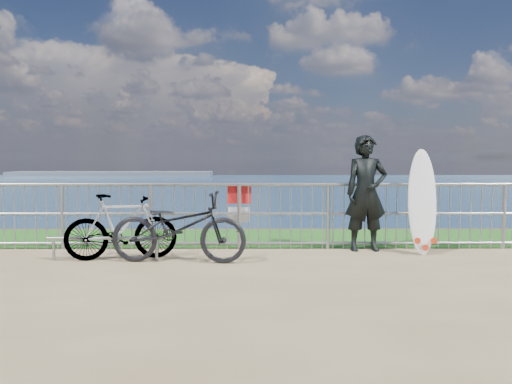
{
  "coord_description": "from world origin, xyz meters",
  "views": [
    {
      "loc": [
        -0.26,
        -6.8,
        1.56
      ],
      "look_at": [
        -0.22,
        1.2,
        1.0
      ],
      "focal_mm": 35.0,
      "sensor_mm": 36.0,
      "label": 1
    }
  ],
  "objects_px": {
    "bicycle_near": "(179,227)",
    "bicycle_far": "(121,227)",
    "surfer": "(366,193)",
    "surfboard": "(422,205)"
  },
  "relations": [
    {
      "from": "surfboard",
      "to": "bicycle_far",
      "type": "bearing_deg",
      "value": -174.49
    },
    {
      "from": "bicycle_near",
      "to": "bicycle_far",
      "type": "distance_m",
      "value": 0.93
    },
    {
      "from": "surfer",
      "to": "surfboard",
      "type": "height_order",
      "value": "surfer"
    },
    {
      "from": "surfer",
      "to": "surfboard",
      "type": "distance_m",
      "value": 0.91
    },
    {
      "from": "bicycle_near",
      "to": "bicycle_far",
      "type": "height_order",
      "value": "bicycle_near"
    },
    {
      "from": "surfer",
      "to": "bicycle_near",
      "type": "distance_m",
      "value": 3.16
    },
    {
      "from": "surfer",
      "to": "bicycle_far",
      "type": "bearing_deg",
      "value": -174.66
    },
    {
      "from": "surfer",
      "to": "bicycle_far",
      "type": "distance_m",
      "value": 3.98
    },
    {
      "from": "bicycle_near",
      "to": "bicycle_far",
      "type": "bearing_deg",
      "value": 81.17
    },
    {
      "from": "surfer",
      "to": "bicycle_near",
      "type": "xyz_separation_m",
      "value": [
        -2.98,
        -0.94,
        -0.44
      ]
    }
  ]
}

